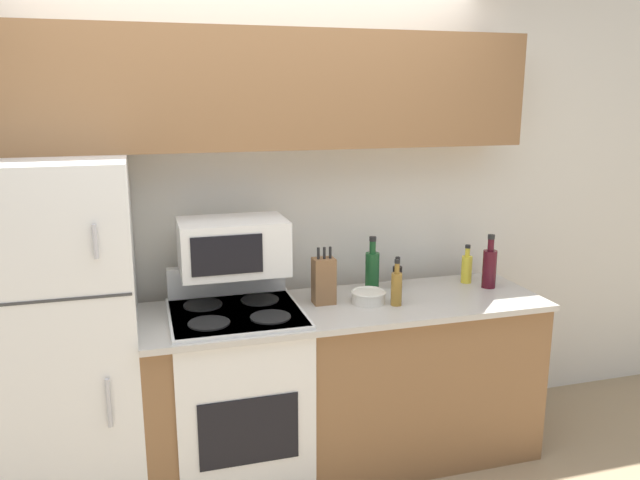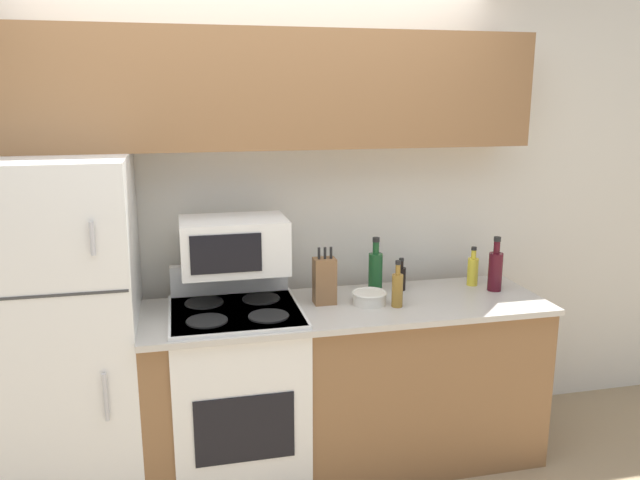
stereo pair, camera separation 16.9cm
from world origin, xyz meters
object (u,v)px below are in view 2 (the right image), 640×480
object	(u,v)px
knife_block	(325,281)
bottle_vinegar	(397,289)
microwave	(234,245)
bottle_cooking_spray	(473,270)
refrigerator	(57,334)
bottle_wine_red	(495,270)
bottle_soy_sauce	(401,278)
stove	(238,393)
bowl	(369,297)
bottle_wine_green	(375,270)

from	to	relation	value
knife_block	bottle_vinegar	size ratio (longest dim) A/B	1.24
microwave	bottle_cooking_spray	distance (m)	1.35
refrigerator	bottle_wine_red	distance (m)	2.26
refrigerator	bottle_soy_sauce	bearing A→B (deg)	3.29
bottle_cooking_spray	bottle_soy_sauce	xyz separation A→B (m)	(-0.42, 0.00, -0.02)
refrigerator	bottle_vinegar	world-z (taller)	refrigerator
microwave	knife_block	bearing A→B (deg)	-9.59
stove	bowl	bearing A→B (deg)	-1.43
bottle_wine_green	knife_block	bearing A→B (deg)	-156.63
bowl	bottle_wine_red	distance (m)	0.74
bottle_cooking_spray	microwave	bearing A→B (deg)	-178.12
refrigerator	bottle_cooking_spray	world-z (taller)	refrigerator
bottle_cooking_spray	bottle_soy_sauce	bearing A→B (deg)	179.50
refrigerator	microwave	xyz separation A→B (m)	(0.85, 0.05, 0.38)
bottle_cooking_spray	bottle_vinegar	world-z (taller)	bottle_vinegar
knife_block	bowl	xyz separation A→B (m)	(0.22, -0.06, -0.09)
stove	bowl	size ratio (longest dim) A/B	5.93
bowl	stove	bearing A→B (deg)	178.57
bowl	refrigerator	bearing A→B (deg)	176.88
refrigerator	bowl	world-z (taller)	refrigerator
stove	bottle_vinegar	size ratio (longest dim) A/B	4.49
stove	bottle_soy_sauce	xyz separation A→B (m)	(0.92, 0.17, 0.50)
microwave	bottle_wine_green	distance (m)	0.79
knife_block	bottle_cooking_spray	bearing A→B (deg)	7.70
bowl	bottle_wine_red	world-z (taller)	bottle_wine_red
knife_block	microwave	bearing A→B (deg)	170.41
microwave	bottle_vinegar	xyz separation A→B (m)	(0.79, -0.21, -0.22)
bowl	bottle_wine_red	size ratio (longest dim) A/B	0.61
stove	bowl	xyz separation A→B (m)	(0.68, -0.02, 0.46)
bottle_cooking_spray	bottle_wine_green	xyz separation A→B (m)	(-0.57, 0.02, 0.03)
refrigerator	bottle_wine_green	bearing A→B (deg)	4.06
refrigerator	stove	size ratio (longest dim) A/B	1.56
stove	bottle_soy_sauce	size ratio (longest dim) A/B	5.99
refrigerator	bottle_wine_green	distance (m)	1.63
stove	bottle_cooking_spray	world-z (taller)	bottle_cooking_spray
microwave	bottle_soy_sauce	xyz separation A→B (m)	(0.91, 0.05, -0.24)
bottle_wine_red	bowl	bearing A→B (deg)	-175.08
bowl	microwave	bearing A→B (deg)	168.50
microwave	bottle_wine_red	world-z (taller)	microwave
knife_block	bottle_wine_green	distance (m)	0.34
refrigerator	bottle_vinegar	distance (m)	1.66
bottle_wine_green	bottle_wine_red	distance (m)	0.65
microwave	bowl	world-z (taller)	microwave
microwave	bottle_cooking_spray	bearing A→B (deg)	1.88
stove	bottle_wine_green	world-z (taller)	bottle_wine_green
bowl	bottle_cooking_spray	bearing A→B (deg)	15.22
bottle_cooking_spray	bottle_soy_sauce	distance (m)	0.42
bottle_wine_green	bottle_wine_red	bearing A→B (deg)	-11.82
microwave	bottle_vinegar	distance (m)	0.85
microwave	bottle_vinegar	world-z (taller)	microwave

